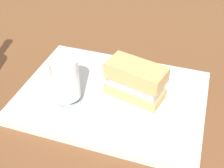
% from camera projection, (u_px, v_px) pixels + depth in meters
% --- Properties ---
extents(ground_plane, '(3.00, 3.00, 0.00)m').
position_uv_depth(ground_plane, '(112.00, 100.00, 0.72)').
color(ground_plane, brown).
extents(tray, '(0.44, 0.32, 0.02)m').
position_uv_depth(tray, '(112.00, 97.00, 0.71)').
color(tray, silver).
rests_on(tray, ground_plane).
extents(placemat, '(0.38, 0.27, 0.00)m').
position_uv_depth(placemat, '(112.00, 93.00, 0.70)').
color(placemat, silver).
rests_on(placemat, tray).
extents(plate, '(0.19, 0.19, 0.01)m').
position_uv_depth(plate, '(134.00, 97.00, 0.68)').
color(plate, white).
rests_on(plate, placemat).
extents(sandwich, '(0.14, 0.09, 0.08)m').
position_uv_depth(sandwich, '(134.00, 80.00, 0.65)').
color(sandwich, tan).
rests_on(sandwich, plate).
extents(beer_glass, '(0.06, 0.06, 0.12)m').
position_uv_depth(beer_glass, '(66.00, 82.00, 0.63)').
color(beer_glass, silver).
rests_on(beer_glass, placemat).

